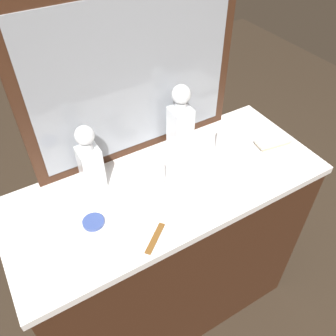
{
  "coord_description": "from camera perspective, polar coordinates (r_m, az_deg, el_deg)",
  "views": [
    {
      "loc": [
        -0.46,
        -0.77,
        1.87
      ],
      "look_at": [
        0.0,
        0.0,
        1.02
      ],
      "focal_mm": 37.64,
      "sensor_mm": 36.0,
      "label": 1
    }
  ],
  "objects": [
    {
      "name": "crystal_tumbler_right",
      "position": [
        1.42,
        9.36,
        4.61
      ],
      "size": [
        0.08,
        0.08,
        0.11
      ],
      "color": "white",
      "rests_on": "dresser"
    },
    {
      "name": "crystal_decanter_left",
      "position": [
        1.36,
        2.0,
        6.74
      ],
      "size": [
        0.08,
        0.08,
        0.3
      ],
      "color": "white",
      "rests_on": "dresser"
    },
    {
      "name": "dresser_mirror",
      "position": [
        1.26,
        -5.55,
        14.33
      ],
      "size": [
        0.82,
        0.03,
        0.64
      ],
      "color": "#381E11",
      "rests_on": "dresser"
    },
    {
      "name": "crystal_decanter_far_right",
      "position": [
        1.25,
        -12.46,
        0.73
      ],
      "size": [
        0.07,
        0.07,
        0.26
      ],
      "color": "white",
      "rests_on": "dresser"
    },
    {
      "name": "ground_plane",
      "position": [
        2.07,
        -0.0,
        -20.87
      ],
      "size": [
        6.0,
        6.0,
        0.0
      ],
      "primitive_type": "plane",
      "color": "#2D2319"
    },
    {
      "name": "porcelain_dish",
      "position": [
        1.19,
        -11.98,
        -8.55
      ],
      "size": [
        0.07,
        0.07,
        0.01
      ],
      "color": "#33478C",
      "rests_on": "dresser"
    },
    {
      "name": "dresser",
      "position": [
        1.66,
        -0.0,
        -13.84
      ],
      "size": [
        1.19,
        0.5,
        0.94
      ],
      "color": "#381E11",
      "rests_on": "ground_plane"
    },
    {
      "name": "crystal_tumbler_rear",
      "position": [
        1.26,
        -2.21,
        -0.89
      ],
      "size": [
        0.07,
        0.07,
        0.1
      ],
      "color": "white",
      "rests_on": "dresser"
    },
    {
      "name": "tortoiseshell_comb",
      "position": [
        1.14,
        -2.1,
        -11.29
      ],
      "size": [
        0.11,
        0.09,
        0.01
      ],
      "color": "brown",
      "rests_on": "dresser"
    },
    {
      "name": "silver_brush_far_left",
      "position": [
        1.51,
        16.6,
        4.05
      ],
      "size": [
        0.15,
        0.08,
        0.02
      ],
      "color": "#B7A88C",
      "rests_on": "dresser"
    }
  ]
}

